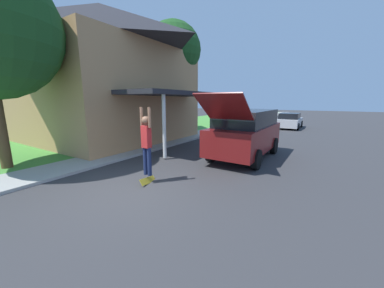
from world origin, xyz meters
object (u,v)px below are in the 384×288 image
object	(u,v)px
suv_parked	(246,132)
skateboarder	(146,141)
skateboard	(148,181)
car_down_street	(289,121)
lawn_tree_far	(173,50)

from	to	relation	value
suv_parked	skateboarder	bearing A→B (deg)	-108.21
skateboarder	skateboard	size ratio (longest dim) A/B	2.75
car_down_street	skateboard	bearing A→B (deg)	-94.90
lawn_tree_far	skateboarder	bearing A→B (deg)	-57.99
car_down_street	skateboard	distance (m)	17.25
lawn_tree_far	skateboard	world-z (taller)	lawn_tree_far
lawn_tree_far	skateboarder	distance (m)	10.50
lawn_tree_far	skateboard	distance (m)	11.13
car_down_street	lawn_tree_far	bearing A→B (deg)	-125.30
suv_parked	car_down_street	world-z (taller)	suv_parked
lawn_tree_far	skateboard	bearing A→B (deg)	-58.01
lawn_tree_far	suv_parked	size ratio (longest dim) A/B	1.43
suv_parked	skateboard	xyz separation A→B (m)	(-1.51, -4.65, -1.08)
car_down_street	skateboarder	bearing A→B (deg)	-94.93
car_down_street	suv_parked	bearing A→B (deg)	-89.81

